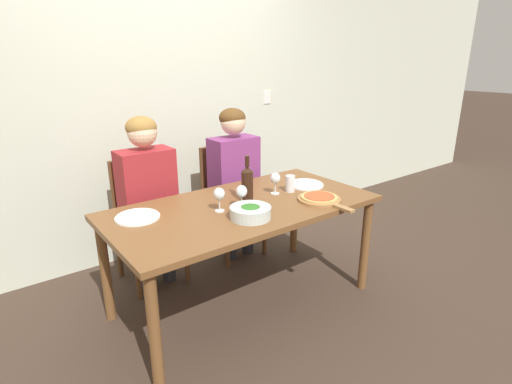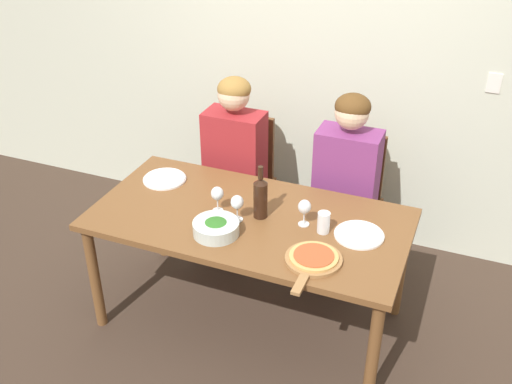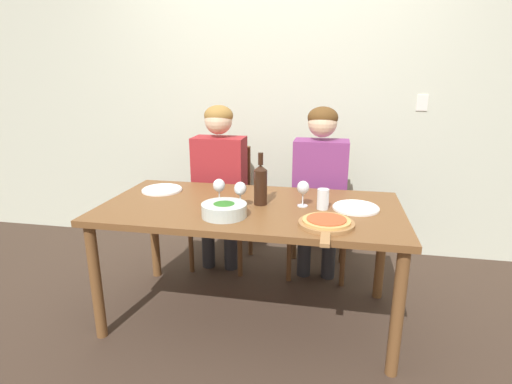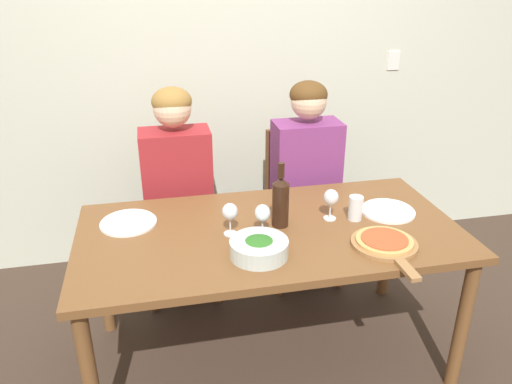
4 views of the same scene
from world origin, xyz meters
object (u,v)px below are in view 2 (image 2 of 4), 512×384
(pizza_on_board, at_px, (313,259))
(chair_left, at_px, (241,177))
(water_tumbler, at_px, (324,222))
(broccoli_bowl, at_px, (216,228))
(wine_glass_centre, at_px, (237,203))
(dinner_plate_right, at_px, (359,234))
(wine_glass_left, at_px, (217,195))
(person_man, at_px, (346,172))
(wine_glass_right, at_px, (304,208))
(wine_bottle, at_px, (260,197))
(person_woman, at_px, (234,151))
(chair_right, at_px, (347,199))
(dinner_plate_left, at_px, (165,179))

(pizza_on_board, bearing_deg, chair_left, 129.18)
(water_tumbler, bearing_deg, broccoli_bowl, -156.29)
(wine_glass_centre, relative_size, water_tumbler, 1.30)
(dinner_plate_right, xyz_separation_m, wine_glass_left, (-0.78, -0.05, 0.10))
(person_man, height_order, dinner_plate_right, person_man)
(wine_glass_left, distance_m, wine_glass_right, 0.48)
(broccoli_bowl, height_order, water_tumbler, water_tumbler)
(dinner_plate_right, bearing_deg, person_man, 110.80)
(pizza_on_board, xyz_separation_m, wine_glass_right, (-0.14, 0.29, 0.09))
(wine_glass_left, bearing_deg, dinner_plate_right, 3.99)
(wine_glass_left, bearing_deg, wine_bottle, 8.96)
(chair_left, xyz_separation_m, person_woman, (-0.00, -0.11, 0.25))
(dinner_plate_right, height_order, water_tumbler, water_tumbler)
(dinner_plate_right, relative_size, pizza_on_board, 0.61)
(person_man, height_order, wine_glass_centre, person_man)
(chair_right, xyz_separation_m, pizza_on_board, (0.07, -1.00, 0.23))
(chair_right, xyz_separation_m, person_man, (0.00, -0.11, 0.25))
(chair_right, height_order, wine_glass_centre, chair_right)
(person_man, bearing_deg, water_tumbler, -86.32)
(wine_bottle, relative_size, broccoli_bowl, 1.26)
(person_man, xyz_separation_m, pizza_on_board, (0.07, -0.89, -0.02))
(wine_bottle, distance_m, dinner_plate_left, 0.71)
(chair_left, relative_size, wine_glass_centre, 6.07)
(dinner_plate_right, height_order, wine_glass_left, wine_glass_left)
(person_man, relative_size, broccoli_bowl, 5.13)
(dinner_plate_right, distance_m, wine_glass_left, 0.79)
(person_woman, relative_size, pizza_on_board, 2.95)
(dinner_plate_left, distance_m, wine_glass_left, 0.49)
(person_woman, distance_m, water_tumbler, 1.00)
(wine_glass_centre, bearing_deg, wine_glass_right, 14.61)
(chair_left, height_order, wine_glass_right, chair_left)
(person_man, xyz_separation_m, wine_glass_right, (-0.07, -0.60, 0.07))
(chair_left, distance_m, water_tumbler, 1.11)
(dinner_plate_left, height_order, wine_glass_centre, wine_glass_centre)
(person_man, distance_m, pizza_on_board, 0.89)
(broccoli_bowl, xyz_separation_m, dinner_plate_left, (-0.53, 0.40, -0.03))
(chair_right, xyz_separation_m, wine_bottle, (-0.32, -0.72, 0.34))
(person_woman, height_order, wine_glass_centre, person_woman)
(dinner_plate_left, bearing_deg, dinner_plate_right, -6.51)
(person_woman, height_order, broccoli_bowl, person_woman)
(chair_left, bearing_deg, wine_glass_right, -46.46)
(chair_left, distance_m, wine_glass_left, 0.84)
(dinner_plate_left, relative_size, dinner_plate_right, 1.00)
(dinner_plate_right, bearing_deg, water_tumbler, -170.02)
(dinner_plate_right, height_order, pizza_on_board, pizza_on_board)
(chair_right, distance_m, pizza_on_board, 1.03)
(wine_glass_left, height_order, wine_glass_centre, same)
(chair_right, bearing_deg, broccoli_bowl, -116.21)
(water_tumbler, bearing_deg, person_woman, 141.56)
(dinner_plate_left, xyz_separation_m, wine_glass_right, (0.93, -0.15, 0.10))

